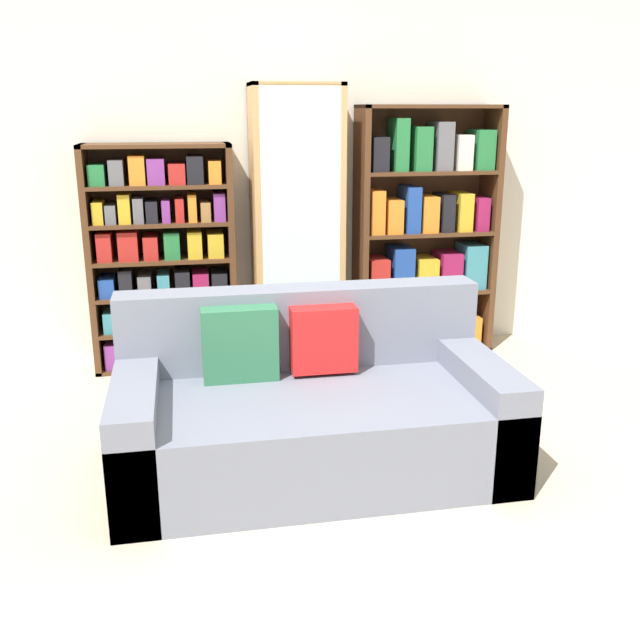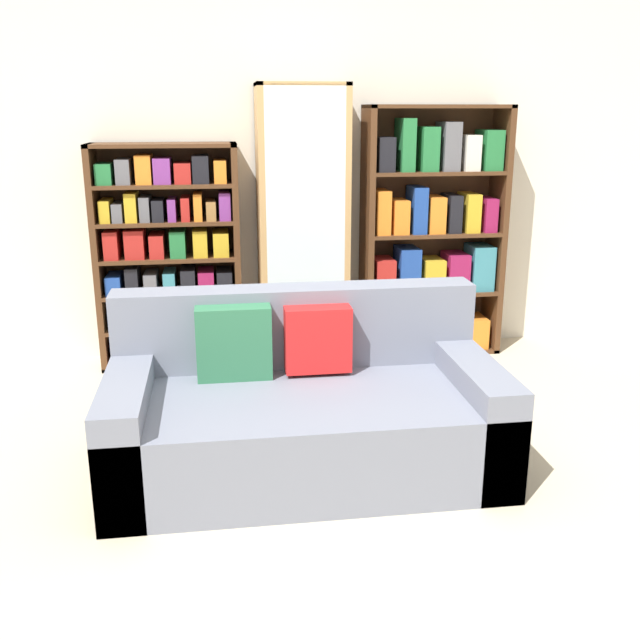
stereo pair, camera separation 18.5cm
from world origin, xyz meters
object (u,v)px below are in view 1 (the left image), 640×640
(bookshelf_left, at_px, (162,260))
(wine_bottle, at_px, (391,361))
(couch, at_px, (311,410))
(bookshelf_right, at_px, (425,238))
(display_cabinet, at_px, (297,228))

(bookshelf_left, xyz_separation_m, wine_bottle, (1.37, -0.65, -0.57))
(couch, bearing_deg, wine_bottle, 53.90)
(couch, height_order, bookshelf_right, bookshelf_right)
(couch, distance_m, bookshelf_left, 1.77)
(couch, height_order, display_cabinet, display_cabinet)
(bookshelf_left, distance_m, bookshelf_right, 1.79)
(bookshelf_right, relative_size, wine_bottle, 4.48)
(couch, height_order, wine_bottle, couch)
(display_cabinet, bearing_deg, wine_bottle, -52.56)
(bookshelf_left, height_order, bookshelf_right, bookshelf_right)
(display_cabinet, height_order, wine_bottle, display_cabinet)
(wine_bottle, bearing_deg, bookshelf_right, 57.06)
(couch, bearing_deg, display_cabinet, 83.01)
(couch, bearing_deg, bookshelf_left, 113.88)
(couch, relative_size, bookshelf_right, 1.07)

